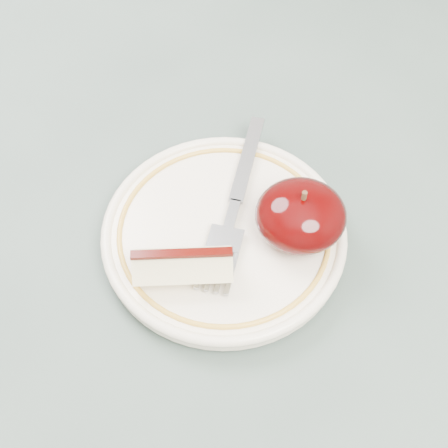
{
  "coord_description": "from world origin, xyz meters",
  "views": [
    {
      "loc": [
        0.07,
        -0.25,
        1.19
      ],
      "look_at": [
        0.07,
        0.03,
        0.78
      ],
      "focal_mm": 50.0,
      "sensor_mm": 36.0,
      "label": 1
    }
  ],
  "objects_px": {
    "plate": "(224,233)",
    "table": "(153,316)",
    "apple_half": "(301,215)",
    "fork": "(235,203)"
  },
  "relations": [
    {
      "from": "plate",
      "to": "apple_half",
      "type": "distance_m",
      "value": 0.07
    },
    {
      "from": "table",
      "to": "fork",
      "type": "bearing_deg",
      "value": 34.21
    },
    {
      "from": "plate",
      "to": "apple_half",
      "type": "relative_size",
      "value": 2.78
    },
    {
      "from": "plate",
      "to": "apple_half",
      "type": "bearing_deg",
      "value": 0.43
    },
    {
      "from": "apple_half",
      "to": "fork",
      "type": "bearing_deg",
      "value": 154.64
    },
    {
      "from": "table",
      "to": "plate",
      "type": "height_order",
      "value": "plate"
    },
    {
      "from": "apple_half",
      "to": "fork",
      "type": "xyz_separation_m",
      "value": [
        -0.05,
        0.02,
        -0.02
      ]
    },
    {
      "from": "table",
      "to": "plate",
      "type": "xyz_separation_m",
      "value": [
        0.07,
        0.03,
        0.1
      ]
    },
    {
      "from": "plate",
      "to": "table",
      "type": "bearing_deg",
      "value": -158.06
    },
    {
      "from": "apple_half",
      "to": "plate",
      "type": "bearing_deg",
      "value": -179.57
    }
  ]
}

